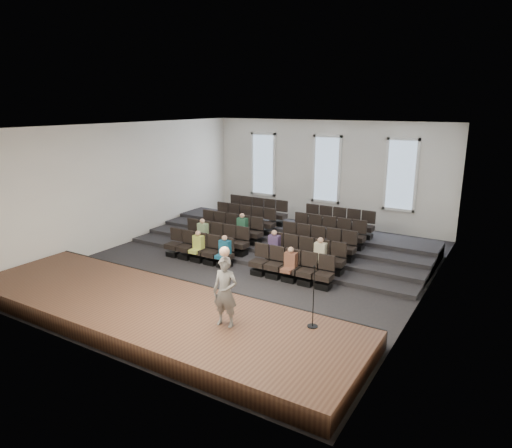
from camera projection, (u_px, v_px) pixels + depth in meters
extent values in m
plane|color=black|center=(250.00, 266.00, 16.67)|extent=(14.00, 14.00, 0.00)
cube|color=white|center=(250.00, 126.00, 15.39)|extent=(12.00, 14.00, 0.02)
cube|color=white|center=(327.00, 173.00, 21.85)|extent=(12.00, 0.04, 5.00)
cube|color=white|center=(86.00, 253.00, 10.22)|extent=(12.00, 0.04, 5.00)
cube|color=white|center=(128.00, 184.00, 19.03)|extent=(0.04, 14.00, 5.00)
cube|color=white|center=(429.00, 220.00, 13.04)|extent=(0.04, 14.00, 5.00)
cube|color=#4E3221|center=(152.00, 312.00, 12.39)|extent=(11.80, 3.60, 0.50)
cube|color=black|center=(193.00, 290.00, 13.85)|extent=(11.80, 0.06, 0.52)
cube|color=black|center=(280.00, 247.00, 18.58)|extent=(11.80, 4.80, 0.15)
cube|color=black|center=(286.00, 242.00, 19.00)|extent=(11.80, 3.75, 0.30)
cube|color=black|center=(292.00, 237.00, 19.41)|extent=(11.80, 2.70, 0.45)
cube|color=black|center=(297.00, 233.00, 19.83)|extent=(11.80, 1.65, 0.60)
cube|color=black|center=(174.00, 253.00, 17.71)|extent=(0.47, 0.43, 0.20)
cube|color=black|center=(173.00, 246.00, 17.63)|extent=(0.55, 0.50, 0.19)
cube|color=black|center=(177.00, 234.00, 17.70)|extent=(0.55, 0.08, 0.50)
cube|color=black|center=(186.00, 256.00, 17.41)|extent=(0.47, 0.43, 0.20)
cube|color=black|center=(186.00, 248.00, 17.33)|extent=(0.55, 0.50, 0.19)
cube|color=black|center=(189.00, 237.00, 17.40)|extent=(0.55, 0.08, 0.50)
cube|color=black|center=(198.00, 259.00, 17.11)|extent=(0.47, 0.43, 0.20)
cube|color=black|center=(198.00, 251.00, 17.03)|extent=(0.55, 0.50, 0.19)
cube|color=black|center=(201.00, 239.00, 17.10)|extent=(0.55, 0.08, 0.50)
cube|color=black|center=(211.00, 261.00, 16.81)|extent=(0.47, 0.43, 0.20)
cube|color=black|center=(211.00, 253.00, 16.73)|extent=(0.55, 0.50, 0.19)
cube|color=black|center=(214.00, 241.00, 16.80)|extent=(0.55, 0.08, 0.50)
cube|color=black|center=(225.00, 264.00, 16.51)|extent=(0.47, 0.43, 0.20)
cube|color=black|center=(224.00, 256.00, 16.43)|extent=(0.55, 0.50, 0.19)
cube|color=black|center=(228.00, 244.00, 16.50)|extent=(0.55, 0.08, 0.50)
cube|color=black|center=(259.00, 272.00, 15.79)|extent=(0.47, 0.43, 0.20)
cube|color=black|center=(259.00, 263.00, 15.71)|extent=(0.55, 0.50, 0.19)
cube|color=black|center=(262.00, 250.00, 15.78)|extent=(0.55, 0.08, 0.50)
cube|color=black|center=(274.00, 275.00, 15.49)|extent=(0.47, 0.43, 0.20)
cube|color=black|center=(274.00, 266.00, 15.41)|extent=(0.55, 0.50, 0.19)
cube|color=black|center=(277.00, 253.00, 15.48)|extent=(0.55, 0.08, 0.50)
cube|color=black|center=(290.00, 278.00, 15.19)|extent=(0.47, 0.43, 0.20)
cube|color=black|center=(290.00, 270.00, 15.11)|extent=(0.55, 0.50, 0.19)
cube|color=black|center=(293.00, 256.00, 15.18)|extent=(0.55, 0.08, 0.50)
cube|color=black|center=(306.00, 282.00, 14.89)|extent=(0.47, 0.43, 0.20)
cube|color=black|center=(307.00, 273.00, 14.82)|extent=(0.55, 0.50, 0.19)
cube|color=black|center=(310.00, 259.00, 14.88)|extent=(0.55, 0.08, 0.50)
cube|color=black|center=(323.00, 285.00, 14.60)|extent=(0.47, 0.43, 0.20)
cube|color=black|center=(324.00, 276.00, 14.52)|extent=(0.55, 0.50, 0.19)
cube|color=black|center=(327.00, 262.00, 14.59)|extent=(0.55, 0.08, 0.50)
cube|color=black|center=(191.00, 243.00, 18.54)|extent=(0.47, 0.43, 0.20)
cube|color=black|center=(190.00, 236.00, 18.46)|extent=(0.55, 0.50, 0.19)
cube|color=black|center=(193.00, 225.00, 18.53)|extent=(0.55, 0.08, 0.50)
cube|color=black|center=(203.00, 245.00, 18.24)|extent=(0.47, 0.43, 0.20)
cube|color=black|center=(202.00, 238.00, 18.16)|extent=(0.55, 0.50, 0.19)
cube|color=black|center=(205.00, 227.00, 18.23)|extent=(0.55, 0.08, 0.50)
cube|color=black|center=(215.00, 248.00, 17.94)|extent=(0.47, 0.43, 0.20)
cube|color=black|center=(214.00, 240.00, 17.86)|extent=(0.55, 0.50, 0.19)
cube|color=black|center=(217.00, 229.00, 17.93)|extent=(0.55, 0.08, 0.50)
cube|color=black|center=(227.00, 250.00, 17.64)|extent=(0.47, 0.43, 0.20)
cube|color=black|center=(227.00, 242.00, 17.56)|extent=(0.55, 0.50, 0.19)
cube|color=black|center=(230.00, 231.00, 17.63)|extent=(0.55, 0.08, 0.50)
cube|color=black|center=(240.00, 252.00, 17.34)|extent=(0.47, 0.43, 0.20)
cube|color=black|center=(240.00, 245.00, 17.27)|extent=(0.55, 0.50, 0.19)
cube|color=black|center=(243.00, 233.00, 17.33)|extent=(0.55, 0.08, 0.50)
cube|color=black|center=(274.00, 259.00, 16.62)|extent=(0.47, 0.43, 0.20)
cube|color=black|center=(274.00, 251.00, 16.54)|extent=(0.55, 0.50, 0.19)
cube|color=black|center=(277.00, 239.00, 16.61)|extent=(0.55, 0.08, 0.50)
cube|color=black|center=(288.00, 262.00, 16.32)|extent=(0.47, 0.43, 0.20)
cube|color=black|center=(288.00, 254.00, 16.24)|extent=(0.55, 0.50, 0.19)
cube|color=black|center=(291.00, 241.00, 16.31)|extent=(0.55, 0.08, 0.50)
cube|color=black|center=(303.00, 265.00, 16.03)|extent=(0.47, 0.43, 0.20)
cube|color=black|center=(304.00, 256.00, 15.95)|extent=(0.55, 0.50, 0.19)
cube|color=black|center=(307.00, 244.00, 16.01)|extent=(0.55, 0.08, 0.50)
cube|color=black|center=(319.00, 268.00, 15.73)|extent=(0.47, 0.43, 0.20)
cube|color=black|center=(320.00, 259.00, 15.65)|extent=(0.55, 0.50, 0.19)
cube|color=black|center=(322.00, 246.00, 15.72)|extent=(0.55, 0.08, 0.50)
cube|color=black|center=(336.00, 271.00, 15.43)|extent=(0.47, 0.43, 0.20)
cube|color=black|center=(336.00, 262.00, 15.35)|extent=(0.55, 0.50, 0.19)
cube|color=black|center=(339.00, 249.00, 15.42)|extent=(0.55, 0.08, 0.50)
cube|color=black|center=(206.00, 233.00, 19.37)|extent=(0.47, 0.42, 0.20)
cube|color=black|center=(206.00, 226.00, 19.29)|extent=(0.55, 0.50, 0.19)
cube|color=black|center=(209.00, 216.00, 19.36)|extent=(0.55, 0.08, 0.50)
cube|color=black|center=(218.00, 235.00, 19.07)|extent=(0.47, 0.42, 0.20)
cube|color=black|center=(218.00, 228.00, 18.99)|extent=(0.55, 0.50, 0.19)
cube|color=black|center=(220.00, 218.00, 19.06)|extent=(0.55, 0.08, 0.50)
cube|color=black|center=(230.00, 237.00, 18.77)|extent=(0.47, 0.42, 0.20)
cube|color=black|center=(230.00, 230.00, 18.69)|extent=(0.55, 0.50, 0.19)
cube|color=black|center=(232.00, 219.00, 18.76)|extent=(0.55, 0.08, 0.50)
cube|color=black|center=(242.00, 240.00, 18.48)|extent=(0.47, 0.42, 0.20)
cube|color=black|center=(242.00, 232.00, 18.40)|extent=(0.55, 0.50, 0.19)
cube|color=black|center=(245.00, 221.00, 18.46)|extent=(0.55, 0.08, 0.50)
cube|color=black|center=(255.00, 242.00, 18.18)|extent=(0.47, 0.42, 0.20)
cube|color=black|center=(255.00, 234.00, 18.10)|extent=(0.55, 0.50, 0.19)
cube|color=black|center=(257.00, 223.00, 18.17)|extent=(0.55, 0.08, 0.50)
cube|color=black|center=(287.00, 248.00, 17.45)|extent=(0.47, 0.42, 0.20)
cube|color=black|center=(287.00, 240.00, 17.37)|extent=(0.55, 0.50, 0.19)
cube|color=black|center=(290.00, 228.00, 17.44)|extent=(0.55, 0.08, 0.50)
cube|color=black|center=(301.00, 250.00, 17.16)|extent=(0.47, 0.42, 0.20)
cube|color=black|center=(301.00, 242.00, 17.08)|extent=(0.55, 0.50, 0.19)
cube|color=black|center=(304.00, 230.00, 17.14)|extent=(0.55, 0.08, 0.50)
cube|color=black|center=(316.00, 253.00, 16.86)|extent=(0.47, 0.42, 0.20)
cube|color=black|center=(316.00, 245.00, 16.78)|extent=(0.55, 0.50, 0.19)
cube|color=black|center=(319.00, 233.00, 16.85)|extent=(0.55, 0.08, 0.50)
cube|color=black|center=(331.00, 255.00, 16.56)|extent=(0.47, 0.42, 0.20)
cube|color=black|center=(331.00, 247.00, 16.48)|extent=(0.55, 0.50, 0.19)
cube|color=black|center=(334.00, 235.00, 16.55)|extent=(0.55, 0.08, 0.50)
cube|color=black|center=(347.00, 258.00, 16.26)|extent=(0.47, 0.42, 0.20)
cube|color=black|center=(347.00, 250.00, 16.18)|extent=(0.55, 0.50, 0.19)
cube|color=black|center=(350.00, 237.00, 16.25)|extent=(0.55, 0.08, 0.50)
cube|color=black|center=(221.00, 224.00, 20.20)|extent=(0.47, 0.42, 0.20)
cube|color=black|center=(220.00, 218.00, 20.12)|extent=(0.55, 0.50, 0.19)
cube|color=black|center=(223.00, 208.00, 20.19)|extent=(0.55, 0.08, 0.50)
cube|color=black|center=(232.00, 226.00, 19.90)|extent=(0.47, 0.42, 0.20)
cube|color=black|center=(232.00, 219.00, 19.82)|extent=(0.55, 0.50, 0.19)
cube|color=black|center=(234.00, 209.00, 19.89)|extent=(0.55, 0.08, 0.50)
cube|color=black|center=(243.00, 228.00, 19.61)|extent=(0.47, 0.42, 0.20)
cube|color=black|center=(243.00, 221.00, 19.53)|extent=(0.55, 0.50, 0.19)
cube|color=black|center=(246.00, 211.00, 19.60)|extent=(0.55, 0.08, 0.50)
cube|color=black|center=(255.00, 230.00, 19.31)|extent=(0.47, 0.42, 0.20)
cube|color=black|center=(255.00, 223.00, 19.23)|extent=(0.55, 0.50, 0.19)
cube|color=black|center=(258.00, 213.00, 19.30)|extent=(0.55, 0.08, 0.50)
cube|color=black|center=(268.00, 232.00, 19.01)|extent=(0.47, 0.42, 0.20)
cube|color=black|center=(268.00, 225.00, 18.93)|extent=(0.55, 0.50, 0.19)
cube|color=black|center=(270.00, 214.00, 19.00)|extent=(0.55, 0.08, 0.50)
cube|color=black|center=(299.00, 237.00, 18.29)|extent=(0.47, 0.42, 0.20)
cube|color=black|center=(299.00, 230.00, 18.21)|extent=(0.55, 0.50, 0.19)
cube|color=black|center=(302.00, 219.00, 18.28)|extent=(0.55, 0.08, 0.50)
cube|color=black|center=(313.00, 239.00, 17.99)|extent=(0.47, 0.42, 0.20)
cube|color=black|center=(313.00, 232.00, 17.91)|extent=(0.55, 0.50, 0.19)
cube|color=black|center=(315.00, 221.00, 17.98)|extent=(0.55, 0.08, 0.50)
cube|color=black|center=(327.00, 242.00, 17.69)|extent=(0.47, 0.42, 0.20)
cube|color=black|center=(327.00, 234.00, 17.61)|extent=(0.55, 0.50, 0.19)
cube|color=black|center=(330.00, 223.00, 17.68)|extent=(0.55, 0.08, 0.50)
cube|color=black|center=(341.00, 244.00, 17.39)|extent=(0.47, 0.42, 0.20)
cube|color=black|center=(342.00, 236.00, 17.31)|extent=(0.55, 0.50, 0.19)
cube|color=black|center=(344.00, 225.00, 17.38)|extent=(0.55, 0.08, 0.50)
cube|color=black|center=(357.00, 246.00, 17.09)|extent=(0.47, 0.42, 0.20)
cube|color=black|center=(357.00, 239.00, 17.01)|extent=(0.55, 0.50, 0.19)
cube|color=black|center=(360.00, 227.00, 17.08)|extent=(0.55, 0.08, 0.50)
cube|color=black|center=(234.00, 216.00, 21.03)|extent=(0.47, 0.42, 0.20)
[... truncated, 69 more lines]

